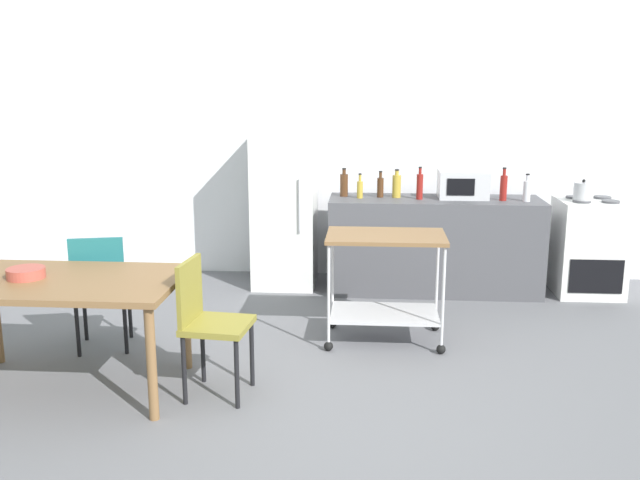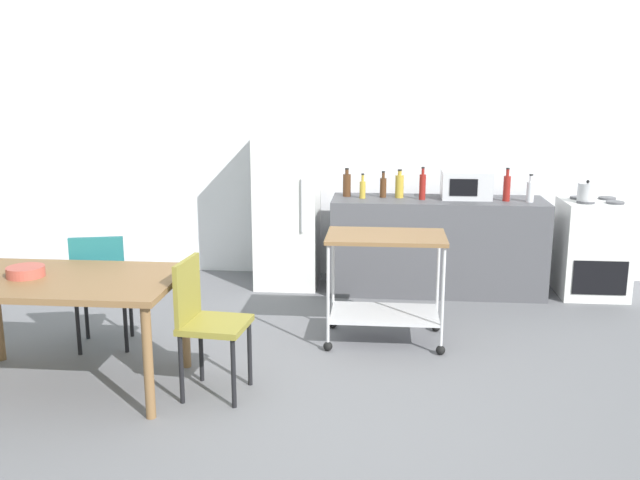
# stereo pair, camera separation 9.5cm
# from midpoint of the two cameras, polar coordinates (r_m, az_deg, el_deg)

# --- Properties ---
(ground_plane) EXTENTS (12.00, 12.00, 0.00)m
(ground_plane) POSITION_cam_midpoint_polar(r_m,az_deg,el_deg) (4.46, -0.61, -13.57)
(ground_plane) COLOR slate
(back_wall) EXTENTS (8.40, 0.12, 2.90)m
(back_wall) POSITION_cam_midpoint_polar(r_m,az_deg,el_deg) (7.21, 1.54, 8.56)
(back_wall) COLOR white
(back_wall) RESTS_ON ground_plane
(kitchen_counter) EXTENTS (2.00, 0.64, 0.90)m
(kitchen_counter) POSITION_cam_midpoint_polar(r_m,az_deg,el_deg) (6.78, 8.86, -0.42)
(kitchen_counter) COLOR #4C4C51
(kitchen_counter) RESTS_ON ground_plane
(dining_table) EXTENTS (1.50, 0.90, 0.75)m
(dining_table) POSITION_cam_midpoint_polar(r_m,az_deg,el_deg) (4.80, -20.79, -3.89)
(dining_table) COLOR brown
(dining_table) RESTS_ON ground_plane
(chair_olive) EXTENTS (0.44, 0.44, 0.89)m
(chair_olive) POSITION_cam_midpoint_polar(r_m,az_deg,el_deg) (4.52, -9.73, -6.26)
(chair_olive) COLOR olive
(chair_olive) RESTS_ON ground_plane
(chair_teal) EXTENTS (0.48, 0.48, 0.89)m
(chair_teal) POSITION_cam_midpoint_polar(r_m,az_deg,el_deg) (5.45, -17.92, -3.41)
(chair_teal) COLOR #1E666B
(chair_teal) RESTS_ON ground_plane
(stove_oven) EXTENTS (0.60, 0.61, 0.92)m
(stove_oven) POSITION_cam_midpoint_polar(r_m,az_deg,el_deg) (7.07, 20.65, -0.54)
(stove_oven) COLOR white
(stove_oven) RESTS_ON ground_plane
(refrigerator) EXTENTS (0.60, 0.63, 1.55)m
(refrigerator) POSITION_cam_midpoint_polar(r_m,az_deg,el_deg) (6.85, -3.30, 2.62)
(refrigerator) COLOR white
(refrigerator) RESTS_ON ground_plane
(kitchen_cart) EXTENTS (0.91, 0.57, 0.85)m
(kitchen_cart) POSITION_cam_midpoint_polar(r_m,az_deg,el_deg) (5.38, 4.84, -2.43)
(kitchen_cart) COLOR brown
(kitchen_cart) RESTS_ON ground_plane
(bottle_soy_sauce) EXTENTS (0.08, 0.08, 0.27)m
(bottle_soy_sauce) POSITION_cam_midpoint_polar(r_m,az_deg,el_deg) (6.75, 1.57, 4.55)
(bottle_soy_sauce) COLOR #4C2D19
(bottle_soy_sauce) RESTS_ON kitchen_counter
(bottle_sparkling_water) EXTENTS (0.06, 0.06, 0.24)m
(bottle_sparkling_water) POSITION_cam_midpoint_polar(r_m,az_deg,el_deg) (6.65, 2.86, 4.20)
(bottle_sparkling_water) COLOR gold
(bottle_sparkling_water) RESTS_ON kitchen_counter
(bottle_olive_oil) EXTENTS (0.06, 0.06, 0.25)m
(bottle_olive_oil) POSITION_cam_midpoint_polar(r_m,az_deg,el_deg) (6.71, 4.53, 4.36)
(bottle_olive_oil) COLOR #4C2D19
(bottle_olive_oil) RESTS_ON kitchen_counter
(bottle_vinegar) EXTENTS (0.08, 0.08, 0.27)m
(bottle_vinegar) POSITION_cam_midpoint_polar(r_m,az_deg,el_deg) (6.71, 5.86, 4.44)
(bottle_vinegar) COLOR gold
(bottle_vinegar) RESTS_ON kitchen_counter
(bottle_soda) EXTENTS (0.06, 0.06, 0.31)m
(bottle_soda) POSITION_cam_midpoint_polar(r_m,az_deg,el_deg) (6.63, 7.72, 4.40)
(bottle_soda) COLOR maroon
(bottle_soda) RESTS_ON kitchen_counter
(microwave) EXTENTS (0.46, 0.35, 0.26)m
(microwave) POSITION_cam_midpoint_polar(r_m,az_deg,el_deg) (6.77, 11.17, 4.47)
(microwave) COLOR silver
(microwave) RESTS_ON kitchen_counter
(bottle_sesame_oil) EXTENTS (0.07, 0.07, 0.31)m
(bottle_sesame_oil) POSITION_cam_midpoint_polar(r_m,az_deg,el_deg) (6.70, 14.34, 4.20)
(bottle_sesame_oil) COLOR maroon
(bottle_sesame_oil) RESTS_ON kitchen_counter
(bottle_wine) EXTENTS (0.07, 0.07, 0.26)m
(bottle_wine) POSITION_cam_midpoint_polar(r_m,az_deg,el_deg) (6.72, 16.12, 3.91)
(bottle_wine) COLOR silver
(bottle_wine) RESTS_ON kitchen_counter
(fruit_bowl) EXTENTS (0.24, 0.24, 0.07)m
(fruit_bowl) POSITION_cam_midpoint_polar(r_m,az_deg,el_deg) (4.88, -23.36, -2.49)
(fruit_bowl) COLOR #B24C3F
(fruit_bowl) RESTS_ON dining_table
(kettle) EXTENTS (0.24, 0.17, 0.19)m
(kettle) POSITION_cam_midpoint_polar(r_m,az_deg,el_deg) (6.84, 20.28, 3.76)
(kettle) COLOR silver
(kettle) RESTS_ON stove_oven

